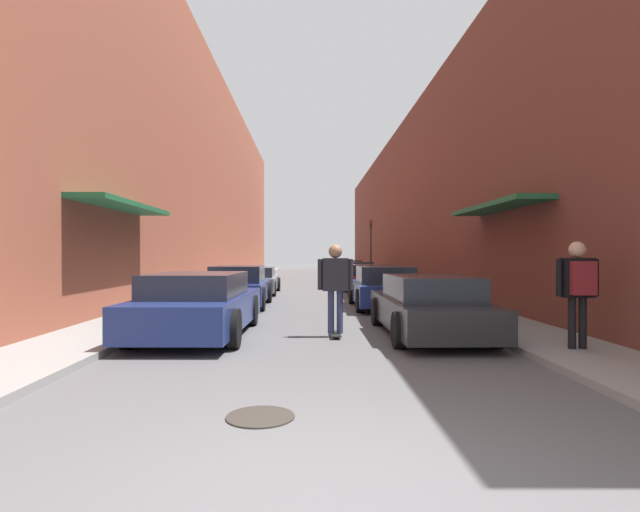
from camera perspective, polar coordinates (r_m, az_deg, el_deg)
name	(u,v)px	position (r m, az deg, el deg)	size (l,w,h in m)	color
ground	(311,288)	(24.97, -1.09, -3.64)	(118.28, 118.28, 0.00)	#515154
curb_strip_left	(239,281)	(30.63, -9.21, -2.83)	(1.80, 53.76, 0.12)	gray
curb_strip_right	(381,281)	(30.65, 6.96, -2.83)	(1.80, 53.76, 0.12)	gray
building_row_left	(191,181)	(31.43, -14.52, 8.31)	(4.90, 53.76, 12.23)	brown
building_row_right	(428,207)	(31.29, 12.25, 5.54)	(4.90, 53.76, 9.18)	brown
parked_car_left_0	(199,305)	(10.49, -13.69, -5.45)	(2.05, 4.75, 1.29)	navy
parked_car_left_1	(239,287)	(16.07, -9.27, -3.50)	(1.87, 4.20, 1.31)	navy
parked_car_left_2	(256,281)	(21.38, -7.38, -2.79)	(1.91, 4.72, 1.13)	gray
parked_car_right_0	(428,306)	(10.52, 12.29, -5.63)	(1.92, 4.71, 1.23)	#232326
parked_car_right_1	(384,288)	(15.63, 7.31, -3.63)	(1.95, 4.18, 1.30)	navy
parked_car_right_2	(369,280)	(20.80, 5.65, -2.72)	(1.96, 4.44, 1.25)	maroon
parked_car_right_3	(356,274)	(26.16, 4.10, -2.08)	(1.85, 4.48, 1.27)	#B7B7BC
parked_car_right_4	(347,271)	(31.55, 3.11, -1.70)	(1.94, 4.66, 1.31)	silver
skateboarder	(335,280)	(10.04, 1.77, -2.74)	(0.72, 0.78, 1.86)	black
manhole_cover	(260,417)	(5.37, -6.84, -17.77)	(0.70, 0.70, 0.02)	#332D28
traffic_light	(371,243)	(31.85, 5.82, 1.50)	(0.16, 0.22, 3.71)	#2D2D2D
pedestrian	(578,282)	(9.15, 27.44, -2.64)	(0.70, 0.39, 1.76)	black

